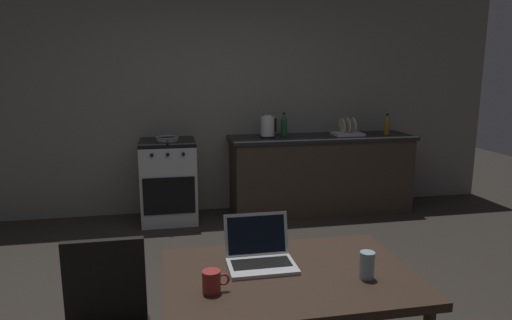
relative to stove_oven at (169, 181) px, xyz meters
The scene contains 13 objects.
ground_plane 2.30m from the stove_oven, 75.83° to the right, with size 12.00×12.00×0.00m, color #2D2823.
back_wall 1.33m from the stove_oven, 22.48° to the left, with size 6.40×0.10×2.83m, color gray.
kitchen_counter 1.77m from the stove_oven, ahead, with size 2.16×0.64×0.91m.
stove_oven is the anchor object (origin of this frame).
dining_table 3.18m from the stove_oven, 80.39° to the right, with size 1.15×0.79×0.75m.
laptop 3.06m from the stove_oven, 82.12° to the right, with size 0.32×0.28×0.22m.
electric_kettle 1.27m from the stove_oven, ahead, with size 0.19×0.17×0.25m.
bottle 2.63m from the stove_oven, ahead, with size 0.07×0.07×0.25m.
frying_pan 0.48m from the stove_oven, 83.35° to the right, with size 0.25×0.42×0.05m.
coffee_mug 3.27m from the stove_oven, 87.16° to the right, with size 0.12×0.08×0.10m.
drinking_glass 3.38m from the stove_oven, 75.19° to the right, with size 0.07×0.07×0.12m.
dish_rack 2.15m from the stove_oven, ahead, with size 0.34×0.26×0.21m.
bottle_b 1.46m from the stove_oven, ahead, with size 0.07×0.07×0.27m.
Camera 1 is at (-0.56, -2.84, 1.68)m, focal length 32.03 mm.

